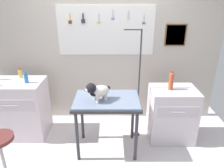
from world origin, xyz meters
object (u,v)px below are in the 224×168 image
Objects in this scene: dog at (98,91)px; stool at (0,145)px; cabinet_right at (172,114)px; grooming_arm at (138,90)px; counter_left at (21,108)px; grooming_table at (107,105)px; soda_bottle at (171,81)px.

stool is (-1.10, -0.54, -0.45)m from dog.
grooming_arm is at bearing 174.11° from cabinet_right.
dog is 0.55× the size of stool.
grooming_table is at bearing -15.22° from counter_left.
dog is at bearing -162.52° from soda_bottle.
counter_left reaches higher than stool.
cabinet_right is 0.56m from soda_bottle.
soda_bottle reaches higher than grooming_table.
stool is at bearing -157.99° from soda_bottle.
dog reaches higher than counter_left.
dog is at bearing 26.07° from stool.
cabinet_right is at bearing -2.57° from counter_left.
soda_bottle is at bearing 16.17° from grooming_table.
grooming_arm reaches higher than grooming_table.
cabinet_right is 2.96× the size of soda_bottle.
dog is 1.24× the size of soda_bottle.
grooming_table is at bearing -144.90° from grooming_arm.
cabinet_right is at bearing 21.45° from stool.
grooming_table is 3.19× the size of soda_bottle.
grooming_table is 1.00m from soda_bottle.
counter_left is 3.23× the size of soda_bottle.
grooming_table is at bearing 26.16° from stool.
soda_bottle reaches higher than stool.
soda_bottle is (2.15, 0.87, 0.45)m from stool.
grooming_arm is 1.94m from stool.
stool is (-1.22, -0.60, -0.21)m from grooming_table.
soda_bottle is (0.47, -0.06, 0.18)m from grooming_arm.
grooming_table is 0.99× the size of counter_left.
dog is 1.28m from cabinet_right.
cabinet_right is (0.99, 0.27, -0.31)m from grooming_table.
counter_left is at bearing 99.84° from stool.
cabinet_right is (0.53, -0.05, -0.38)m from grooming_arm.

